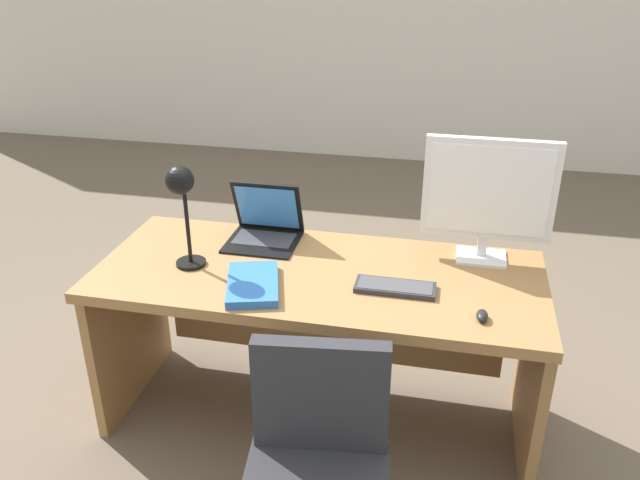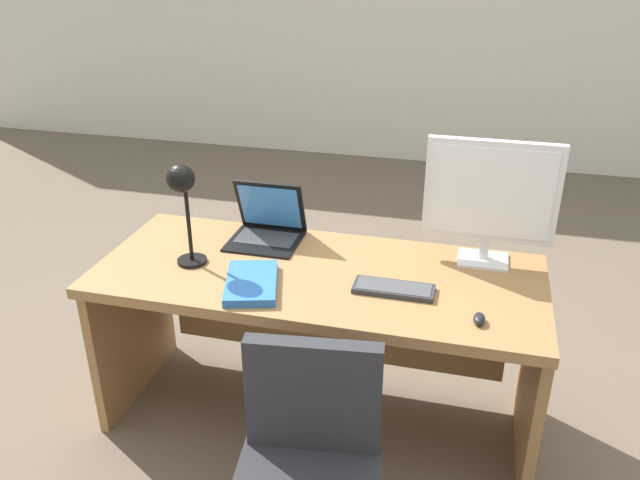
{
  "view_description": "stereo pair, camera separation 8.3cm",
  "coord_description": "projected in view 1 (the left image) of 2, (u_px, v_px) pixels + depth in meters",
  "views": [
    {
      "loc": [
        0.48,
        -2.18,
        1.94
      ],
      "look_at": [
        0.0,
        0.04,
        0.85
      ],
      "focal_mm": 36.04,
      "sensor_mm": 36.0,
      "label": 1
    },
    {
      "loc": [
        0.56,
        -2.16,
        1.94
      ],
      "look_at": [
        0.0,
        0.04,
        0.85
      ],
      "focal_mm": 36.04,
      "sensor_mm": 36.0,
      "label": 2
    }
  ],
  "objects": [
    {
      "name": "monitor",
      "position": [
        489.0,
        193.0,
        2.51
      ],
      "size": [
        0.51,
        0.16,
        0.51
      ],
      "color": "silver",
      "rests_on": "desk"
    },
    {
      "name": "mouse",
      "position": [
        482.0,
        316.0,
        2.22
      ],
      "size": [
        0.04,
        0.07,
        0.03
      ],
      "color": "black",
      "rests_on": "desk"
    },
    {
      "name": "ground",
      "position": [
        368.0,
        263.0,
        4.18
      ],
      "size": [
        12.0,
        12.0,
        0.0
      ],
      "primitive_type": "plane",
      "color": "#6B5B4C"
    },
    {
      "name": "desk_lamp",
      "position": [
        182.0,
        194.0,
        2.43
      ],
      "size": [
        0.12,
        0.14,
        0.43
      ],
      "color": "black",
      "rests_on": "desk"
    },
    {
      "name": "book",
      "position": [
        253.0,
        284.0,
        2.41
      ],
      "size": [
        0.27,
        0.35,
        0.03
      ],
      "color": "blue",
      "rests_on": "desk"
    },
    {
      "name": "laptop",
      "position": [
        266.0,
        222.0,
        2.78
      ],
      "size": [
        0.3,
        0.28,
        0.26
      ],
      "color": "black",
      "rests_on": "desk"
    },
    {
      "name": "desk",
      "position": [
        320.0,
        307.0,
        2.66
      ],
      "size": [
        1.77,
        0.74,
        0.73
      ],
      "color": "#9E7042",
      "rests_on": "ground"
    },
    {
      "name": "back_wall",
      "position": [
        411.0,
        2.0,
        5.53
      ],
      "size": [
        10.0,
        0.1,
        2.8
      ],
      "primitive_type": "cube",
      "color": "silver",
      "rests_on": "ground"
    },
    {
      "name": "keyboard",
      "position": [
        395.0,
        287.0,
        2.4
      ],
      "size": [
        0.3,
        0.12,
        0.02
      ],
      "color": "#2D2D33",
      "rests_on": "desk"
    }
  ]
}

